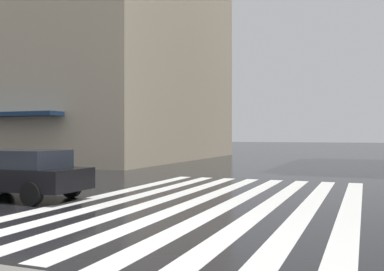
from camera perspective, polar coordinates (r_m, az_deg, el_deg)
The scene contains 4 objects.
ground_plane at distance 9.06m, azimuth -11.83°, elevation -11.60°, with size 220.00×220.00×0.00m, color black.
zebra_crossing at distance 12.18m, azimuth 2.87°, elevation -8.57°, with size 13.00×7.50×0.01m.
haussmann_block_mid at distance 39.57m, azimuth -17.49°, elevation 14.55°, with size 20.93×24.99×23.99m.
car_black at distance 13.60m, azimuth -21.51°, elevation -4.49°, with size 1.85×4.10×1.41m.
Camera 1 is at (-7.41, -4.87, 1.83)m, focal length 41.32 mm.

